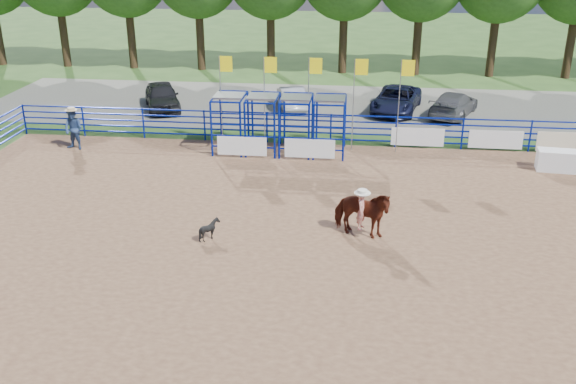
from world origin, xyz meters
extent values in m
plane|color=#3D6227|center=(0.00, 0.00, 0.00)|extent=(120.00, 120.00, 0.00)
cube|color=#865F43|center=(0.00, 0.00, 0.01)|extent=(30.00, 20.00, 0.02)
cube|color=slate|center=(0.00, 17.00, 0.01)|extent=(40.00, 10.00, 0.01)
cube|color=white|center=(9.61, 7.64, 0.46)|extent=(1.73, 0.94, 0.88)
imported|color=#5A2112|center=(1.48, 0.54, 0.86)|extent=(2.17, 1.46, 1.68)
imported|color=#A62117|center=(1.48, 0.54, 1.60)|extent=(0.44, 0.54, 1.29)
cylinder|color=white|center=(1.48, 0.54, 2.27)|extent=(0.54, 0.54, 0.12)
imported|color=black|center=(-3.44, -0.24, 0.38)|extent=(0.70, 0.63, 0.72)
imported|color=navy|center=(-11.61, 8.05, 0.96)|extent=(1.05, 0.90, 1.88)
cylinder|color=tan|center=(-11.61, 8.05, 1.90)|extent=(0.56, 0.56, 0.11)
imported|color=black|center=(-9.66, 15.28, 0.74)|extent=(3.20, 4.64, 1.47)
imported|color=#989AA0|center=(-2.52, 16.29, 0.63)|extent=(2.15, 3.97, 1.24)
imported|color=black|center=(3.29, 16.21, 0.68)|extent=(3.23, 5.22, 1.35)
imported|color=#575759|center=(6.32, 15.68, 0.65)|extent=(3.35, 4.79, 1.29)
cube|color=white|center=(-3.80, 7.77, 0.55)|extent=(2.20, 0.04, 0.85)
cube|color=white|center=(-0.80, 7.77, 0.55)|extent=(2.20, 0.04, 0.85)
cube|color=white|center=(4.00, 9.96, 0.55)|extent=(2.40, 0.04, 0.85)
cube|color=white|center=(7.50, 9.96, 0.55)|extent=(2.40, 0.04, 0.85)
cube|color=beige|center=(10.50, 9.96, 0.55)|extent=(2.40, 0.04, 0.90)
cylinder|color=#3F2B19|center=(-20.00, 26.00, 2.40)|extent=(0.56, 0.56, 4.80)
cylinder|color=#3F2B19|center=(-15.00, 26.00, 2.40)|extent=(0.56, 0.56, 4.80)
cylinder|color=#3F2B19|center=(-10.00, 26.00, 2.40)|extent=(0.56, 0.56, 4.80)
cylinder|color=#3F2B19|center=(-5.00, 26.00, 2.40)|extent=(0.56, 0.56, 4.80)
cylinder|color=#3F2B19|center=(0.00, 26.00, 2.40)|extent=(0.56, 0.56, 4.80)
cylinder|color=#3F2B19|center=(5.00, 26.00, 2.40)|extent=(0.56, 0.56, 4.80)
cylinder|color=#3F2B19|center=(10.00, 26.00, 2.40)|extent=(0.56, 0.56, 4.80)
cylinder|color=#3F2B19|center=(15.00, 26.00, 2.40)|extent=(0.56, 0.56, 4.80)
camera|label=1|loc=(1.22, -18.68, 9.59)|focal=40.00mm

